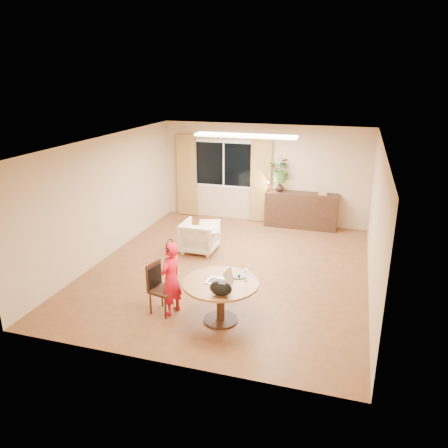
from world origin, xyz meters
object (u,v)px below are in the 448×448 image
Objects in this scene: armchair at (200,236)px; sideboard at (301,210)px; dining_table at (221,290)px; dining_chair at (163,289)px; child at (171,279)px.

sideboard is (1.96, 2.30, 0.11)m from armchair.
dining_chair is at bearing -178.44° from dining_table.
child is at bearing -106.70° from sideboard.
dining_chair is at bearing -108.07° from sideboard.
dining_table is 1.00m from dining_chair.
sideboard is at bearing 85.25° from dining_chair.
armchair is 3.02m from sideboard.
dining_chair reaches higher than armchair.
child reaches higher than dining_chair.
child is 0.69× the size of sideboard.
dining_table is at bearing -97.32° from sideboard.
sideboard reaches higher than armchair.
dining_chair is (-0.99, -0.03, -0.11)m from dining_table.
armchair is at bearing 116.32° from dining_table.
child is (0.14, 0.03, 0.20)m from dining_chair.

